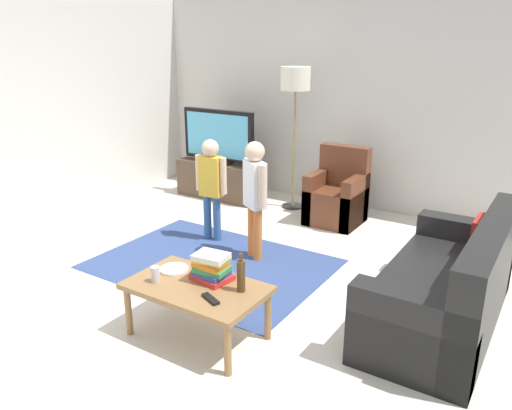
% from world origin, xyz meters
% --- Properties ---
extents(ground, '(7.80, 7.80, 0.00)m').
position_xyz_m(ground, '(0.00, 0.00, 0.00)').
color(ground, beige).
extents(wall_back, '(6.00, 0.12, 2.70)m').
position_xyz_m(wall_back, '(0.00, 3.00, 1.35)').
color(wall_back, silver).
rests_on(wall_back, ground).
extents(area_rug, '(2.20, 1.60, 0.01)m').
position_xyz_m(area_rug, '(-0.43, 0.47, 0.00)').
color(area_rug, '#33477A').
rests_on(area_rug, ground).
extents(tv_stand, '(1.20, 0.44, 0.50)m').
position_xyz_m(tv_stand, '(-1.68, 2.30, 0.24)').
color(tv_stand, '#4C3828').
rests_on(tv_stand, ground).
extents(tv, '(1.10, 0.28, 0.71)m').
position_xyz_m(tv, '(-1.68, 2.28, 0.85)').
color(tv, black).
rests_on(tv, tv_stand).
extents(couch, '(0.80, 1.80, 0.86)m').
position_xyz_m(couch, '(1.77, 0.58, 0.29)').
color(couch, black).
rests_on(couch, ground).
extents(armchair, '(0.60, 0.60, 0.90)m').
position_xyz_m(armchair, '(0.10, 2.26, 0.30)').
color(armchair, brown).
rests_on(armchair, ground).
extents(floor_lamp, '(0.36, 0.36, 1.78)m').
position_xyz_m(floor_lamp, '(-0.62, 2.45, 1.54)').
color(floor_lamp, '#262626').
rests_on(floor_lamp, ground).
extents(child_near_tv, '(0.37, 0.18, 1.11)m').
position_xyz_m(child_near_tv, '(-0.82, 0.99, 0.67)').
color(child_near_tv, '#33598C').
rests_on(child_near_tv, ground).
extents(child_center, '(0.35, 0.25, 1.18)m').
position_xyz_m(child_center, '(-0.17, 0.84, 0.71)').
color(child_center, orange).
rests_on(child_center, ground).
extents(coffee_table, '(1.00, 0.60, 0.42)m').
position_xyz_m(coffee_table, '(0.25, -0.58, 0.37)').
color(coffee_table, olive).
rests_on(coffee_table, ground).
extents(book_stack, '(0.30, 0.25, 0.22)m').
position_xyz_m(book_stack, '(0.30, -0.46, 0.52)').
color(book_stack, red).
rests_on(book_stack, coffee_table).
extents(bottle, '(0.06, 0.06, 0.29)m').
position_xyz_m(bottle, '(0.57, -0.48, 0.54)').
color(bottle, '#4C3319').
rests_on(bottle, coffee_table).
extents(tv_remote, '(0.18, 0.11, 0.02)m').
position_xyz_m(tv_remote, '(0.47, -0.70, 0.43)').
color(tv_remote, black).
rests_on(tv_remote, coffee_table).
extents(soda_can, '(0.07, 0.07, 0.12)m').
position_xyz_m(soda_can, '(-0.03, -0.70, 0.48)').
color(soda_can, silver).
rests_on(soda_can, coffee_table).
extents(plate, '(0.22, 0.22, 0.02)m').
position_xyz_m(plate, '(-0.05, -0.48, 0.43)').
color(plate, white).
rests_on(plate, coffee_table).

